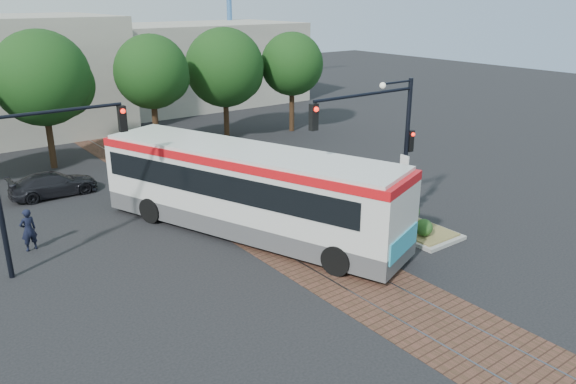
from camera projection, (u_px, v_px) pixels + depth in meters
name	position (u px, v px, depth m)	size (l,w,h in m)	color
ground	(297.00, 247.00, 21.99)	(120.00, 120.00, 0.00)	black
trackbed	(242.00, 216.00, 25.00)	(3.60, 40.00, 0.02)	brown
tree_row	(144.00, 75.00, 33.44)	(26.40, 5.60, 7.67)	#382314
warehouses	(56.00, 73.00, 42.08)	(40.00, 13.00, 8.00)	#ADA899
city_bus	(246.00, 187.00, 22.63)	(7.35, 13.52, 3.59)	#49494C
traffic_island	(399.00, 218.00, 23.95)	(2.20, 5.20, 1.13)	gray
signal_pole_main	(387.00, 133.00, 22.20)	(5.49, 0.46, 6.00)	black
signal_pole_left	(30.00, 166.00, 18.96)	(4.99, 0.34, 6.00)	black
officer	(28.00, 230.00, 21.43)	(0.61, 0.40, 1.68)	black
parked_car	(53.00, 184.00, 27.42)	(1.66, 4.09, 1.19)	black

